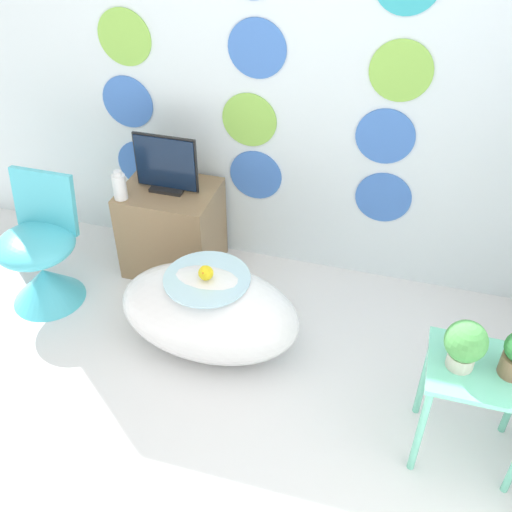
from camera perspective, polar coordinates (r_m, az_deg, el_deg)
ground_plane at (r=2.75m, az=-11.91°, el=-22.77°), size 12.00×12.00×0.00m
wall_back_dotted at (r=3.27m, az=-0.14°, el=18.82°), size 4.24×0.05×2.60m
bathtub at (r=3.09m, az=-4.48°, el=-5.38°), size 0.94×0.52×0.50m
rubber_duck at (r=2.88m, az=-4.83°, el=-1.57°), size 0.07×0.08×0.09m
chair at (r=3.60m, az=-19.72°, el=-0.63°), size 0.44×0.44×0.76m
tv_cabinet at (r=3.66m, az=-7.97°, el=2.61°), size 0.54×0.44×0.55m
tv at (r=3.43m, az=-8.57°, el=8.45°), size 0.37×0.12×0.34m
vase at (r=3.44m, az=-12.87°, el=6.50°), size 0.08×0.08×0.17m
side_table at (r=2.68m, az=20.44°, el=-11.49°), size 0.45×0.37×0.54m
potted_plant_left at (r=2.50m, az=19.31°, el=-7.91°), size 0.17×0.17×0.22m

